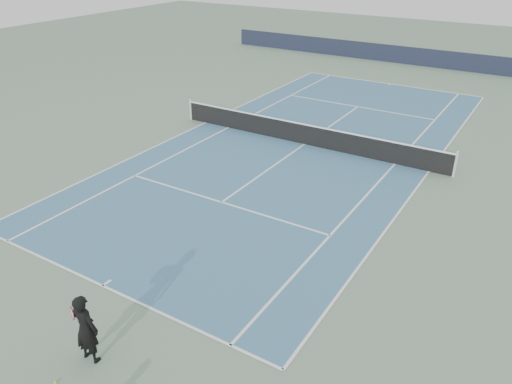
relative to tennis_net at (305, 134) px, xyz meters
The scene contains 6 objects.
ground 0.50m from the tennis_net, ahead, with size 80.00×80.00×0.00m, color slate.
court_surface 0.50m from the tennis_net, ahead, with size 10.97×23.77×0.01m, color #3B6B8D.
tennis_net is the anchor object (origin of this frame).
windscreen_far 17.89m from the tennis_net, 90.00° to the left, with size 30.00×0.25×1.20m, color black.
tennis_player 13.91m from the tennis_net, 82.91° to the right, with size 0.79×0.50×1.72m.
tennis_ball 14.78m from the tennis_net, 83.70° to the right, with size 0.06×0.06×0.06m, color yellow.
Camera 1 is at (9.06, -18.77, 8.31)m, focal length 35.00 mm.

